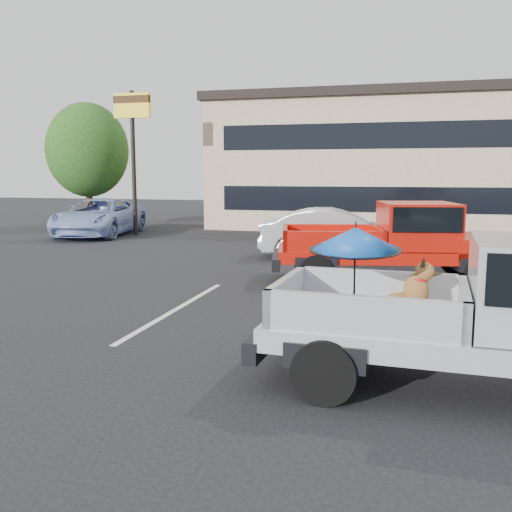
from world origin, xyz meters
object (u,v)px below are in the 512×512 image
(motel_sign, at_px, (132,124))
(tree_back, at_px, (508,138))
(blue_suv, at_px, (99,217))
(red_pickup, at_px, (410,239))
(tree_left, at_px, (87,150))
(silver_sedan, at_px, (336,234))

(motel_sign, height_order, tree_back, tree_back)
(tree_back, relative_size, blue_suv, 1.27)
(tree_back, xyz_separation_m, red_pickup, (-4.67, -17.86, -3.36))
(tree_back, bearing_deg, blue_suv, -148.92)
(red_pickup, bearing_deg, tree_left, 132.50)
(tree_left, bearing_deg, blue_suv, -53.84)
(tree_back, bearing_deg, tree_left, -160.71)
(motel_sign, bearing_deg, tree_left, 143.13)
(tree_left, bearing_deg, red_pickup, -35.32)
(red_pickup, height_order, blue_suv, red_pickup)
(motel_sign, distance_m, red_pickup, 14.25)
(tree_back, distance_m, red_pickup, 18.77)
(tree_back, distance_m, silver_sedan, 16.45)
(motel_sign, bearing_deg, silver_sedan, -26.23)
(motel_sign, bearing_deg, red_pickup, -34.76)
(tree_left, xyz_separation_m, silver_sedan, (13.13, -7.50, -2.96))
(silver_sedan, bearing_deg, tree_back, -32.55)
(motel_sign, relative_size, red_pickup, 0.98)
(red_pickup, xyz_separation_m, blue_suv, (-12.77, 7.36, -0.28))
(red_pickup, xyz_separation_m, silver_sedan, (-2.21, 3.37, -0.28))
(tree_back, height_order, blue_suv, tree_back)
(tree_left, bearing_deg, silver_sedan, -29.73)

